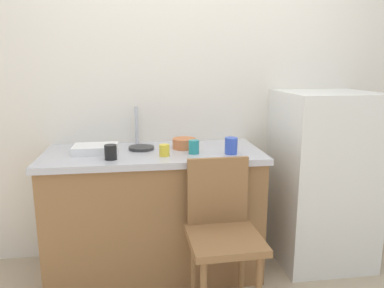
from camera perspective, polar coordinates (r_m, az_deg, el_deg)
back_wall at (r=2.75m, az=-1.41°, el=9.25°), size 4.80×0.10×2.55m
cabinet_base at (r=2.59m, az=-5.75°, el=-10.80°), size 1.38×0.60×0.82m
countertop at (r=2.45m, az=-5.97°, el=-1.53°), size 1.42×0.64×0.04m
faucet at (r=2.66m, az=-8.53°, el=2.86°), size 0.02×0.02×0.26m
refrigerator at (r=2.82m, az=19.42°, el=-4.98°), size 0.63×0.60×1.23m
chair at (r=2.16m, az=4.69°, el=-13.06°), size 0.41×0.41×0.89m
dish_tray at (r=2.46m, az=-14.64°, el=-0.72°), size 0.28×0.20×0.05m
terracotta_bowl at (r=2.50m, az=-1.22°, el=0.09°), size 0.16×0.16×0.07m
hotplate at (r=2.50m, az=-7.81°, el=-0.61°), size 0.17×0.17×0.02m
cup_blue at (r=2.36m, az=6.05°, el=-0.26°), size 0.08×0.08×0.10m
cup_yellow at (r=2.30m, az=-4.28°, el=-0.97°), size 0.06×0.06×0.07m
cup_black at (r=2.26m, az=-12.43°, el=-1.24°), size 0.07×0.07×0.09m
cup_teal at (r=2.35m, az=0.29°, el=-0.46°), size 0.07×0.07×0.09m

